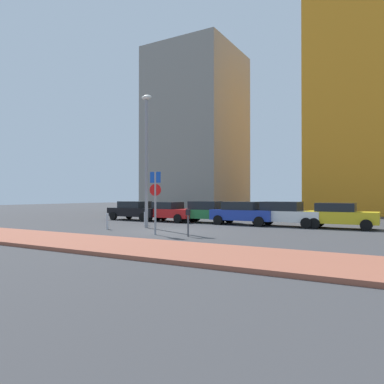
{
  "coord_description": "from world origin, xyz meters",
  "views": [
    {
      "loc": [
        10.85,
        -16.44,
        1.96
      ],
      "look_at": [
        -0.3,
        2.79,
        2.17
      ],
      "focal_mm": 33.85,
      "sensor_mm": 36.0,
      "label": 1
    }
  ],
  "objects_px": {
    "parked_car_red": "(170,211)",
    "parked_car_green": "(207,212)",
    "parked_car_blue": "(243,213)",
    "parked_car_yellow": "(340,215)",
    "parking_sign_post": "(155,195)",
    "parked_car_black": "(135,210)",
    "traffic_bollard_mid": "(145,219)",
    "parking_meter": "(188,219)",
    "parked_car_white": "(284,213)",
    "traffic_bollard_near": "(107,221)",
    "street_lamp": "(147,151)"
  },
  "relations": [
    {
      "from": "parked_car_red",
      "to": "traffic_bollard_near",
      "type": "distance_m",
      "value": 6.98
    },
    {
      "from": "parked_car_blue",
      "to": "parked_car_white",
      "type": "relative_size",
      "value": 0.95
    },
    {
      "from": "parked_car_black",
      "to": "parking_meter",
      "type": "bearing_deg",
      "value": -39.28
    },
    {
      "from": "parked_car_yellow",
      "to": "parked_car_green",
      "type": "bearing_deg",
      "value": 178.3
    },
    {
      "from": "parked_car_green",
      "to": "traffic_bollard_near",
      "type": "xyz_separation_m",
      "value": [
        -2.61,
        -7.41,
        -0.33
      ]
    },
    {
      "from": "parked_car_red",
      "to": "parked_car_green",
      "type": "bearing_deg",
      "value": 8.47
    },
    {
      "from": "parked_car_green",
      "to": "traffic_bollard_mid",
      "type": "xyz_separation_m",
      "value": [
        -2.43,
        -4.08,
        -0.36
      ]
    },
    {
      "from": "parking_meter",
      "to": "traffic_bollard_mid",
      "type": "distance_m",
      "value": 7.11
    },
    {
      "from": "parked_car_yellow",
      "to": "parking_meter",
      "type": "bearing_deg",
      "value": -125.31
    },
    {
      "from": "parked_car_green",
      "to": "parked_car_yellow",
      "type": "height_order",
      "value": "parked_car_green"
    },
    {
      "from": "parked_car_red",
      "to": "parked_car_green",
      "type": "xyz_separation_m",
      "value": [
        2.92,
        0.44,
        0.04
      ]
    },
    {
      "from": "parked_car_green",
      "to": "traffic_bollard_mid",
      "type": "distance_m",
      "value": 4.76
    },
    {
      "from": "parked_car_red",
      "to": "traffic_bollard_near",
      "type": "relative_size",
      "value": 4.47
    },
    {
      "from": "parked_car_black",
      "to": "parked_car_red",
      "type": "height_order",
      "value": "parked_car_black"
    },
    {
      "from": "parked_car_white",
      "to": "parked_car_yellow",
      "type": "bearing_deg",
      "value": 0.7
    },
    {
      "from": "parked_car_yellow",
      "to": "parking_sign_post",
      "type": "height_order",
      "value": "parking_sign_post"
    },
    {
      "from": "parked_car_yellow",
      "to": "parking_meter",
      "type": "relative_size",
      "value": 3.12
    },
    {
      "from": "parking_meter",
      "to": "traffic_bollard_near",
      "type": "bearing_deg",
      "value": 171.92
    },
    {
      "from": "parked_car_red",
      "to": "parked_car_blue",
      "type": "xyz_separation_m",
      "value": [
        5.88,
        -0.05,
        0.05
      ]
    },
    {
      "from": "parked_car_red",
      "to": "street_lamp",
      "type": "height_order",
      "value": "street_lamp"
    },
    {
      "from": "street_lamp",
      "to": "parked_car_blue",
      "type": "bearing_deg",
      "value": 49.81
    },
    {
      "from": "parked_car_blue",
      "to": "parking_meter",
      "type": "relative_size",
      "value": 3.29
    },
    {
      "from": "parked_car_white",
      "to": "traffic_bollard_near",
      "type": "relative_size",
      "value": 4.88
    },
    {
      "from": "parked_car_green",
      "to": "parking_sign_post",
      "type": "distance_m",
      "value": 8.59
    },
    {
      "from": "parked_car_white",
      "to": "parking_sign_post",
      "type": "height_order",
      "value": "parking_sign_post"
    },
    {
      "from": "parked_car_red",
      "to": "parked_car_blue",
      "type": "distance_m",
      "value": 5.88
    },
    {
      "from": "parked_car_blue",
      "to": "parked_car_white",
      "type": "distance_m",
      "value": 2.74
    },
    {
      "from": "traffic_bollard_near",
      "to": "traffic_bollard_mid",
      "type": "height_order",
      "value": "traffic_bollard_near"
    },
    {
      "from": "traffic_bollard_mid",
      "to": "parked_car_blue",
      "type": "bearing_deg",
      "value": 33.75
    },
    {
      "from": "parked_car_green",
      "to": "parking_sign_post",
      "type": "height_order",
      "value": "parking_sign_post"
    },
    {
      "from": "parked_car_yellow",
      "to": "traffic_bollard_mid",
      "type": "xyz_separation_m",
      "value": [
        -11.4,
        -3.81,
        -0.36
      ]
    },
    {
      "from": "parked_car_red",
      "to": "parking_sign_post",
      "type": "bearing_deg",
      "value": -60.91
    },
    {
      "from": "traffic_bollard_near",
      "to": "parked_car_yellow",
      "type": "bearing_deg",
      "value": 31.63
    },
    {
      "from": "parked_car_black",
      "to": "parked_car_white",
      "type": "bearing_deg",
      "value": 1.01
    },
    {
      "from": "parked_car_blue",
      "to": "parking_sign_post",
      "type": "distance_m",
      "value": 8.11
    },
    {
      "from": "parked_car_black",
      "to": "traffic_bollard_mid",
      "type": "height_order",
      "value": "parked_car_black"
    },
    {
      "from": "parking_sign_post",
      "to": "parking_meter",
      "type": "bearing_deg",
      "value": 3.86
    },
    {
      "from": "parking_sign_post",
      "to": "parked_car_white",
      "type": "bearing_deg",
      "value": 62.52
    },
    {
      "from": "parked_car_yellow",
      "to": "parking_sign_post",
      "type": "distance_m",
      "value": 11.1
    },
    {
      "from": "parked_car_black",
      "to": "parked_car_red",
      "type": "distance_m",
      "value": 3.21
    },
    {
      "from": "parked_car_red",
      "to": "parking_meter",
      "type": "height_order",
      "value": "parked_car_red"
    },
    {
      "from": "parked_car_yellow",
      "to": "parking_meter",
      "type": "xyz_separation_m",
      "value": [
        -5.65,
        -7.98,
        0.05
      ]
    },
    {
      "from": "parked_car_black",
      "to": "traffic_bollard_near",
      "type": "height_order",
      "value": "parked_car_black"
    },
    {
      "from": "parked_car_red",
      "to": "parked_car_yellow",
      "type": "xyz_separation_m",
      "value": [
        11.9,
        0.17,
        0.04
      ]
    },
    {
      "from": "parked_car_red",
      "to": "parking_sign_post",
      "type": "xyz_separation_m",
      "value": [
        4.42,
        -7.94,
        1.24
      ]
    },
    {
      "from": "parked_car_green",
      "to": "parked_car_blue",
      "type": "xyz_separation_m",
      "value": [
        2.95,
        -0.48,
        0.01
      ]
    },
    {
      "from": "street_lamp",
      "to": "traffic_bollard_mid",
      "type": "height_order",
      "value": "street_lamp"
    },
    {
      "from": "parking_sign_post",
      "to": "traffic_bollard_mid",
      "type": "xyz_separation_m",
      "value": [
        -3.92,
        4.29,
        -1.56
      ]
    },
    {
      "from": "parked_car_red",
      "to": "parking_sign_post",
      "type": "relative_size",
      "value": 1.32
    },
    {
      "from": "parked_car_red",
      "to": "parked_car_yellow",
      "type": "bearing_deg",
      "value": 0.81
    }
  ]
}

